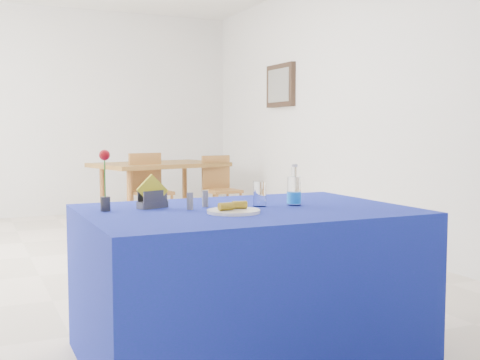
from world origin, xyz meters
name	(u,v)px	position (x,y,z in m)	size (l,w,h in m)	color
floor	(109,269)	(0.00, 0.00, 0.00)	(7.00, 7.00, 0.00)	beige
room_shell	(106,56)	(0.00, 0.00, 1.75)	(7.00, 7.00, 7.00)	silver
picture_frame	(281,86)	(2.47, 1.60, 1.70)	(0.06, 0.64, 0.52)	black
picture_art	(279,85)	(2.44, 1.60, 1.70)	(0.02, 0.52, 0.40)	#998C66
plate	(234,211)	(0.09, -2.35, 0.77)	(0.25, 0.25, 0.01)	white
drinking_glass	(260,194)	(0.32, -2.17, 0.82)	(0.07, 0.07, 0.13)	white
salt_shaker	(205,199)	(0.05, -2.08, 0.80)	(0.03, 0.03, 0.09)	slate
pepper_shaker	(190,201)	(-0.05, -2.15, 0.80)	(0.03, 0.03, 0.09)	slate
blue_table	(246,283)	(0.22, -2.22, 0.38)	(1.60, 1.10, 0.76)	navy
water_bottle	(294,192)	(0.50, -2.21, 0.83)	(0.08, 0.08, 0.21)	white
napkin_holder	(152,198)	(-0.21, -2.01, 0.81)	(0.17, 0.11, 0.17)	#3C3C42
rose_vase	(105,181)	(-0.45, -2.03, 0.91)	(0.05, 0.05, 0.30)	#232327
oak_table	(159,169)	(1.12, 2.25, 0.68)	(1.72, 1.32, 0.76)	brown
chair_bg_left	(149,186)	(0.86, 1.80, 0.51)	(0.45, 0.45, 0.89)	#9A642C
chair_bg_right	(219,185)	(1.76, 1.85, 0.49)	(0.42, 0.42, 0.84)	#9A642C
banana_pieces	(233,206)	(0.09, -2.34, 0.79)	(0.16, 0.08, 0.04)	yellow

